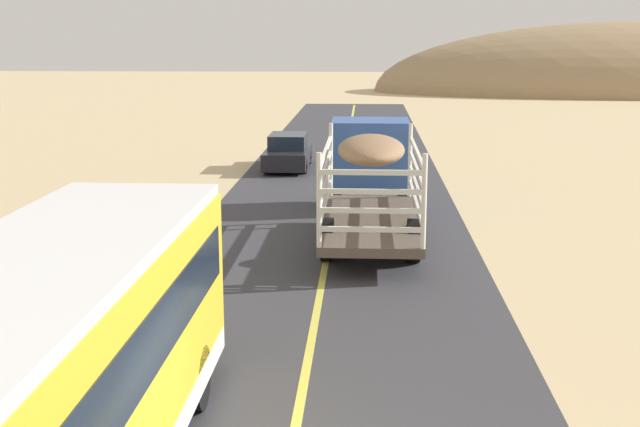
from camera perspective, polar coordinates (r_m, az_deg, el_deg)
The scene contains 4 objects.
livestock_truck at distance 25.17m, azimuth 3.47°, elevation 3.38°, with size 2.53×9.70×3.02m.
bus at distance 10.00m, azimuth -18.95°, elevation -11.44°, with size 2.54×10.00×3.21m.
car_far at distance 35.55m, azimuth -2.21°, elevation 4.20°, with size 1.80×4.40×1.46m.
distant_hill at distance 89.37m, azimuth 20.94°, elevation 7.80°, with size 52.42×23.00×13.85m, color #997C5A.
Camera 1 is at (0.98, -8.79, 5.65)m, focal length 46.60 mm.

